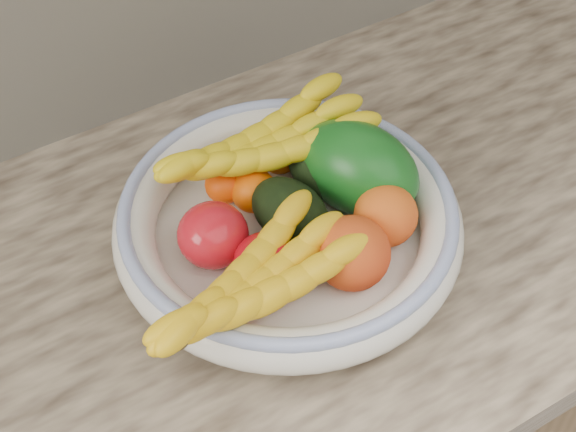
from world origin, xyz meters
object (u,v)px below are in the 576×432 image
Objects in this scene: green_mango at (358,168)px; banana_bunch_back at (263,150)px; banana_bunch_front at (253,290)px; fruit_bowl at (288,223)px.

green_mango is 0.11m from banana_bunch_back.
green_mango reaches higher than banana_bunch_front.
banana_bunch_front is (-0.19, -0.09, 0.01)m from green_mango.
banana_bunch_back is (0.02, 0.08, 0.04)m from fruit_bowl.
banana_bunch_back reaches higher than banana_bunch_front.
fruit_bowl is 0.09m from banana_bunch_back.
green_mango is at bearing 5.18° from fruit_bowl.
banana_bunch_back is (-0.08, 0.07, 0.01)m from green_mango.
fruit_bowl is 0.13m from banana_bunch_front.
green_mango is 0.55× the size of banana_bunch_front.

